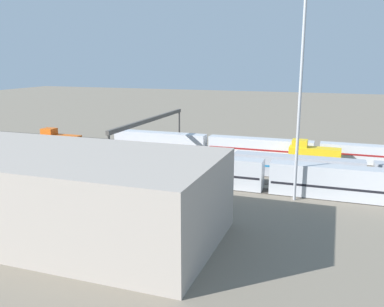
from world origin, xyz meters
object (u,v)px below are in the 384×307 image
object	(u,v)px
train_on_track_3	(59,141)
train_on_track_4	(232,162)
train_on_track_5	(76,152)
train_on_track_2	(313,155)
signal_gantry	(150,123)
maintenance_shed	(32,189)
train_on_track_1	(306,150)
train_on_track_6	(196,170)
light_mast_1	(302,66)

from	to	relation	value
train_on_track_3	train_on_track_4	size ratio (longest dim) A/B	0.10
train_on_track_5	train_on_track_2	distance (m)	47.94
train_on_track_4	signal_gantry	size ratio (longest dim) A/B	2.73
train_on_track_5	train_on_track_4	size ratio (longest dim) A/B	0.49
train_on_track_2	maintenance_shed	distance (m)	54.51
train_on_track_1	train_on_track_4	xyz separation A→B (m)	(12.57, 15.00, -0.08)
train_on_track_6	train_on_track_1	distance (m)	29.90
train_on_track_2	train_on_track_4	bearing A→B (deg)	34.99
signal_gantry	train_on_track_4	bearing A→B (deg)	165.45
train_on_track_6	train_on_track_5	distance (m)	27.88
light_mast_1	maintenance_shed	distance (m)	40.18
train_on_track_1	train_on_track_6	bearing A→B (deg)	56.75
train_on_track_4	light_mast_1	xyz separation A→B (m)	(-13.00, 12.65, 18.07)
train_on_track_2	light_mast_1	size ratio (longest dim) A/B	0.31
train_on_track_5	train_on_track_6	bearing A→B (deg)	169.67
train_on_track_5	train_on_track_3	world-z (taller)	same
train_on_track_6	maintenance_shed	world-z (taller)	maintenance_shed
train_on_track_4	train_on_track_6	bearing A→B (deg)	69.09
train_on_track_4	light_mast_1	size ratio (longest dim) A/B	2.96
train_on_track_2	signal_gantry	world-z (taller)	signal_gantry
signal_gantry	maintenance_shed	xyz separation A→B (m)	(-1.96, 39.34, -2.62)
train_on_track_3	train_on_track_2	world-z (taller)	same
train_on_track_4	train_on_track_2	bearing A→B (deg)	-145.01
train_on_track_1	train_on_track_3	size ratio (longest dim) A/B	9.06
train_on_track_6	train_on_track_3	bearing A→B (deg)	-21.05
train_on_track_2	train_on_track_5	bearing A→B (deg)	18.23
light_mast_1	train_on_track_4	bearing A→B (deg)	-44.21
train_on_track_1	train_on_track_3	world-z (taller)	train_on_track_3
light_mast_1	maintenance_shed	bearing A→B (deg)	35.60
train_on_track_3	maintenance_shed	xyz separation A→B (m)	(-25.50, 39.34, 2.88)
signal_gantry	train_on_track_5	bearing A→B (deg)	39.85
train_on_track_4	signal_gantry	distance (m)	20.69
train_on_track_5	signal_gantry	world-z (taller)	signal_gantry
train_on_track_4	light_mast_1	bearing A→B (deg)	135.79
train_on_track_4	maintenance_shed	bearing A→B (deg)	63.26
train_on_track_2	signal_gantry	bearing A→B (deg)	8.48
train_on_track_3	light_mast_1	bearing A→B (deg)	162.45
train_on_track_1	train_on_track_2	size ratio (longest dim) A/B	9.06
train_on_track_3	signal_gantry	distance (m)	24.17
train_on_track_4	signal_gantry	xyz separation A→B (m)	(19.26, -5.00, 5.66)
train_on_track_6	train_on_track_3	world-z (taller)	same
train_on_track_3	train_on_track_4	world-z (taller)	train_on_track_3
train_on_track_5	signal_gantry	bearing A→B (deg)	-140.15
train_on_track_1	train_on_track_5	bearing A→B (deg)	24.53
train_on_track_5	train_on_track_1	bearing A→B (deg)	-155.47
train_on_track_5	train_on_track_1	distance (m)	48.17
train_on_track_1	train_on_track_4	size ratio (longest dim) A/B	0.95
train_on_track_3	light_mast_1	size ratio (longest dim) A/B	0.31
train_on_track_6	maintenance_shed	xyz separation A→B (m)	(13.48, 24.34, 2.43)
train_on_track_5	light_mast_1	bearing A→B (deg)	170.20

